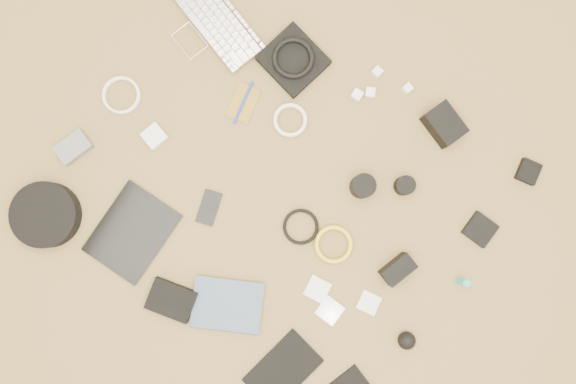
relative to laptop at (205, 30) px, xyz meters
The scene contains 33 objects.
room_shell 1.37m from the laptop, 38.03° to the right, with size 4.04×4.04×2.58m.
laptop is the anchor object (origin of this frame).
headphone_pouch 0.31m from the laptop, 10.69° to the left, with size 0.19×0.17×0.03m, color black.
headphones 0.31m from the laptop, 10.69° to the left, with size 0.14×0.14×0.02m, color black.
charger_a 0.59m from the laptop, 16.11° to the left, with size 0.03×0.03×0.03m, color white.
charger_b 0.58m from the laptop, ahead, with size 0.03×0.03×0.03m, color white.
charger_c 0.70m from the laptop, 13.70° to the left, with size 0.03×0.03×0.03m, color white.
charger_d 0.55m from the laptop, ahead, with size 0.03×0.03×0.03m, color white.
dslr_camera 0.85m from the laptop, ahead, with size 0.13×0.09×0.07m, color black.
lens_pouch 1.16m from the laptop, ahead, with size 0.06×0.07×0.03m, color black.
notebook_olive 0.27m from the laptop, 32.34° to the right, with size 0.08×0.12×0.01m, color olive.
pen_blue 0.27m from the laptop, 32.34° to the right, with size 0.01×0.01×0.15m, color #152EAC.
cable_white_a 0.41m from the laptop, 16.88° to the right, with size 0.11×0.11×0.01m, color white.
lens_a 0.73m from the laptop, 15.32° to the right, with size 0.08×0.08×0.08m, color black.
lens_b 0.83m from the laptop, ahead, with size 0.06×0.06×0.06m, color black.
card_reader 1.12m from the laptop, ahead, with size 0.09×0.09×0.02m, color black.
power_brick 0.39m from the laptop, 84.70° to the right, with size 0.07×0.07×0.03m, color white.
cable_white_b 0.35m from the laptop, 111.65° to the right, with size 0.13×0.13×0.01m, color white.
cable_black 0.72m from the laptop, 34.09° to the right, with size 0.12×0.12×0.01m, color black.
cable_yellow 0.83m from the laptop, 29.17° to the right, with size 0.12×0.12×0.01m, color yellow.
flash 1.01m from the laptop, 21.54° to the right, with size 0.06×0.11×0.08m, color black.
lens_cleaner 1.17m from the laptop, 14.80° to the right, with size 0.02×0.02×0.08m, color teal.
battery_charger 0.58m from the laptop, 107.49° to the right, with size 0.07×0.11×0.03m, color slate.
tablet 0.71m from the laptop, 79.18° to the right, with size 0.21×0.27×0.01m, color black.
phone 0.59m from the laptop, 58.41° to the right, with size 0.06×0.11×0.01m, color black.
filter_case_left 0.93m from the laptop, 36.54° to the right, with size 0.07×0.07×0.01m, color silver.
filter_case_mid 1.01m from the laptop, 36.01° to the right, with size 0.07×0.07×0.01m, color silver.
filter_case_right 1.05m from the laptop, 29.08° to the right, with size 0.06×0.06×0.01m, color silver.
air_blower 1.21m from the laptop, 27.18° to the right, with size 0.06×0.06×0.06m, color black.
headphone_case 0.80m from the laptop, 99.59° to the right, with size 0.21×0.21×0.06m, color black.
drive_case 0.89m from the laptop, 66.40° to the right, with size 0.15×0.10×0.04m, color black.
paperback 0.99m from the laptop, 56.00° to the right, with size 0.17×0.22×0.02m, color #41516E.
notebook_black_a 1.14m from the laptop, 46.89° to the right, with size 0.14×0.23×0.02m, color black.
Camera 1 is at (0.09, -0.05, 1.84)m, focal length 35.00 mm.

